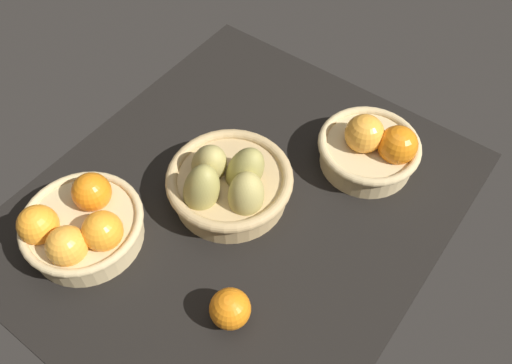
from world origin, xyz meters
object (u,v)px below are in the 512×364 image
object	(u,v)px
basket_center_pears	(228,183)
loose_orange_front_gap	(230,309)
basket_near_right	(371,148)
basket_far_left	(81,226)

from	to	relation	value
basket_center_pears	loose_orange_front_gap	distance (cm)	24.16
basket_near_right	basket_center_pears	xyz separation A→B (cm)	(-23.57, 17.04, 0.38)
basket_near_right	basket_center_pears	distance (cm)	29.09
basket_near_right	loose_orange_front_gap	size ratio (longest dim) A/B	2.96
basket_near_right	loose_orange_front_gap	world-z (taller)	basket_near_right
basket_near_right	basket_center_pears	size ratio (longest dim) A/B	0.85
basket_center_pears	loose_orange_front_gap	bearing A→B (deg)	-140.97
basket_far_left	basket_center_pears	bearing A→B (deg)	-33.56
basket_near_right	basket_center_pears	world-z (taller)	basket_center_pears
basket_center_pears	loose_orange_front_gap	size ratio (longest dim) A/B	3.49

